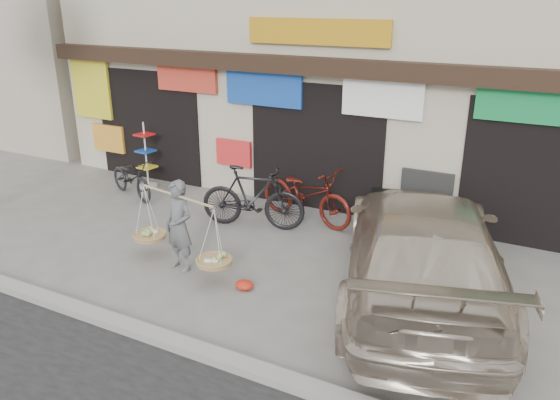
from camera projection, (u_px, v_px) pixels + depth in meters
The scene contains 11 objects.
ground at pixel (229, 275), 9.07m from camera, with size 70.00×70.00×0.00m, color slate.
kerb at pixel (149, 334), 7.39m from camera, with size 70.00×0.25×0.12m, color gray.
shophouse_block at pixel (366, 36), 13.20m from camera, with size 14.00×6.32×7.00m.
neighbor_west at pixel (14, 36), 19.66m from camera, with size 12.00×7.00×6.00m, color #B0A592.
street_vendor at pixel (179, 230), 9.05m from camera, with size 2.12×0.87×1.57m.
bike_0 at pixel (131, 178), 12.48m from camera, with size 0.60×1.72×0.90m, color black.
bike_1 at pixel (253, 197), 10.75m from camera, with size 0.59×2.10×1.26m, color black.
bike_2 at pixel (306, 194), 11.08m from camera, with size 0.78×2.23×1.17m, color #5C170F.
suv at pixel (422, 246), 8.23m from camera, with size 3.76×6.01×1.62m.
display_rack at pixel (147, 161), 13.07m from camera, with size 0.44×0.44×1.59m.
red_bag at pixel (244, 285), 8.62m from camera, with size 0.31×0.25×0.14m, color red.
Camera 1 is at (4.47, -6.76, 4.35)m, focal length 35.00 mm.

